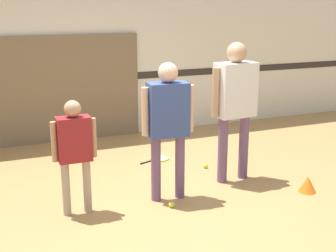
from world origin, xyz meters
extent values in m
plane|color=#A87F4C|center=(0.00, 0.00, 0.00)|extent=(16.00, 16.00, 0.00)
cube|color=silver|center=(0.00, 2.96, 1.60)|extent=(16.00, 0.06, 3.20)
cube|color=#2D2823|center=(0.00, 2.92, 1.02)|extent=(16.00, 0.01, 0.12)
cube|color=#756047|center=(-0.86, 2.90, 0.88)|extent=(3.25, 0.05, 1.76)
cylinder|color=#6B4C70|center=(0.01, 0.04, 0.39)|extent=(0.11, 0.11, 0.78)
cylinder|color=#6B4C70|center=(0.30, 0.01, 0.39)|extent=(0.11, 0.11, 0.78)
cube|color=#334784|center=(0.16, 0.02, 1.09)|extent=(0.47, 0.29, 0.62)
sphere|color=#DBAD89|center=(0.16, 0.02, 1.51)|extent=(0.23, 0.23, 0.23)
cylinder|color=#DBAD89|center=(-0.11, 0.05, 1.08)|extent=(0.08, 0.08, 0.55)
cylinder|color=#DBAD89|center=(0.42, 0.00, 1.08)|extent=(0.08, 0.08, 0.55)
cylinder|color=tan|center=(-1.03, 0.04, 0.31)|extent=(0.09, 0.09, 0.61)
cylinder|color=tan|center=(-0.80, 0.04, 0.31)|extent=(0.09, 0.09, 0.61)
cube|color=maroon|center=(-0.92, 0.04, 0.85)|extent=(0.36, 0.20, 0.48)
sphere|color=tan|center=(-0.92, 0.04, 1.18)|extent=(0.18, 0.18, 0.18)
cylinder|color=tan|center=(-1.13, 0.04, 0.85)|extent=(0.06, 0.06, 0.43)
cylinder|color=tan|center=(-0.71, 0.04, 0.85)|extent=(0.06, 0.06, 0.43)
cylinder|color=#6B4C70|center=(1.33, 0.27, 0.43)|extent=(0.13, 0.13, 0.86)
cylinder|color=#6B4C70|center=(1.01, 0.25, 0.43)|extent=(0.13, 0.13, 0.86)
cube|color=silver|center=(1.17, 0.26, 1.20)|extent=(0.52, 0.32, 0.68)
sphere|color=tan|center=(1.17, 0.26, 1.66)|extent=(0.25, 0.25, 0.25)
cylinder|color=tan|center=(1.47, 0.28, 1.19)|extent=(0.09, 0.09, 0.61)
cylinder|color=tan|center=(0.88, 0.24, 1.19)|extent=(0.09, 0.09, 0.61)
torus|color=#C6D838|center=(0.59, 1.40, 0.01)|extent=(0.35, 0.35, 0.02)
cylinder|color=silver|center=(0.59, 1.40, 0.01)|extent=(0.24, 0.24, 0.01)
cylinder|color=black|center=(0.37, 1.32, 0.01)|extent=(0.22, 0.09, 0.02)
sphere|color=black|center=(0.26, 1.28, 0.01)|extent=(0.03, 0.03, 0.03)
sphere|color=#CCE038|center=(0.10, -0.23, 0.03)|extent=(0.07, 0.07, 0.07)
sphere|color=#CCE038|center=(0.47, 1.38, 0.03)|extent=(0.07, 0.07, 0.07)
sphere|color=#CCE038|center=(1.05, 0.79, 0.03)|extent=(0.07, 0.07, 0.07)
cone|color=orange|center=(1.82, -0.45, 0.10)|extent=(0.22, 0.22, 0.20)
camera|label=1|loc=(-1.82, -4.75, 2.26)|focal=50.00mm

